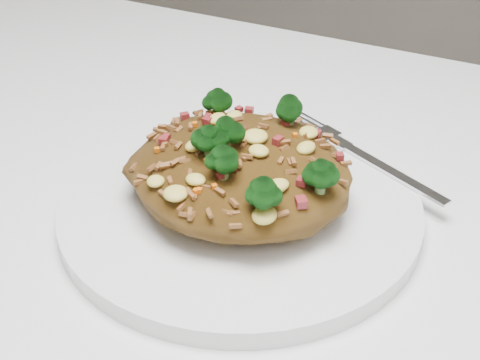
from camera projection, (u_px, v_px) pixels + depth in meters
name	position (u px, v px, depth m)	size (l,w,h in m)	color
plate	(240.00, 206.00, 0.47)	(0.25, 0.25, 0.01)	white
fried_rice	(240.00, 161.00, 0.45)	(0.16, 0.14, 0.07)	brown
fork	(369.00, 159.00, 0.51)	(0.15, 0.08, 0.00)	silver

